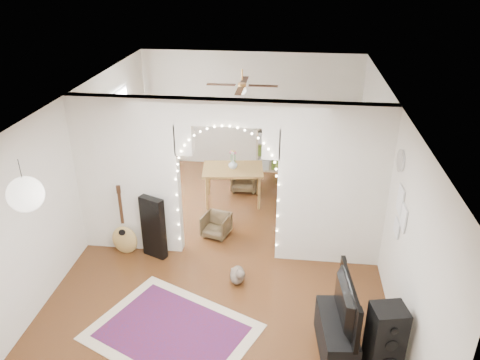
# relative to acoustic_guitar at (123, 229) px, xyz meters

# --- Properties ---
(floor) EXTENTS (7.50, 7.50, 0.00)m
(floor) POSITION_rel_acoustic_guitar_xyz_m (1.74, 0.25, -0.48)
(floor) COLOR black
(floor) RESTS_ON ground
(ceiling) EXTENTS (5.00, 7.50, 0.02)m
(ceiling) POSITION_rel_acoustic_guitar_xyz_m (1.74, 0.25, 2.22)
(ceiling) COLOR white
(ceiling) RESTS_ON wall_back
(wall_back) EXTENTS (5.00, 0.02, 2.70)m
(wall_back) POSITION_rel_acoustic_guitar_xyz_m (1.74, 4.00, 0.87)
(wall_back) COLOR silver
(wall_back) RESTS_ON floor
(wall_left) EXTENTS (0.02, 7.50, 2.70)m
(wall_left) POSITION_rel_acoustic_guitar_xyz_m (-0.76, 0.25, 0.87)
(wall_left) COLOR silver
(wall_left) RESTS_ON floor
(wall_right) EXTENTS (0.02, 7.50, 2.70)m
(wall_right) POSITION_rel_acoustic_guitar_xyz_m (4.24, 0.25, 0.87)
(wall_right) COLOR silver
(wall_right) RESTS_ON floor
(divider_wall) EXTENTS (5.00, 0.20, 2.70)m
(divider_wall) POSITION_rel_acoustic_guitar_xyz_m (1.74, 0.25, 0.95)
(divider_wall) COLOR silver
(divider_wall) RESTS_ON floor
(fairy_lights) EXTENTS (1.64, 0.04, 1.60)m
(fairy_lights) POSITION_rel_acoustic_guitar_xyz_m (1.74, 0.12, 1.07)
(fairy_lights) COLOR #FFEABF
(fairy_lights) RESTS_ON divider_wall
(window) EXTENTS (0.04, 1.20, 1.40)m
(window) POSITION_rel_acoustic_guitar_xyz_m (-0.73, 2.05, 1.02)
(window) COLOR white
(window) RESTS_ON wall_left
(wall_clock) EXTENTS (0.03, 0.31, 0.31)m
(wall_clock) POSITION_rel_acoustic_guitar_xyz_m (4.22, -0.35, 1.62)
(wall_clock) COLOR white
(wall_clock) RESTS_ON wall_right
(picture_frames) EXTENTS (0.02, 0.50, 0.70)m
(picture_frames) POSITION_rel_acoustic_guitar_xyz_m (4.22, -0.75, 1.02)
(picture_frames) COLOR white
(picture_frames) RESTS_ON wall_right
(paper_lantern) EXTENTS (0.40, 0.40, 0.40)m
(paper_lantern) POSITION_rel_acoustic_guitar_xyz_m (-0.16, -2.15, 1.77)
(paper_lantern) COLOR white
(paper_lantern) RESTS_ON ceiling
(ceiling_fan) EXTENTS (1.10, 1.10, 0.30)m
(ceiling_fan) POSITION_rel_acoustic_guitar_xyz_m (1.74, 2.25, 1.92)
(ceiling_fan) COLOR #B8803D
(ceiling_fan) RESTS_ON ceiling
(area_rug) EXTENTS (2.56, 2.31, 0.02)m
(area_rug) POSITION_rel_acoustic_guitar_xyz_m (1.24, -1.74, -0.47)
(area_rug) COLOR maroon
(area_rug) RESTS_ON floor
(guitar_case) EXTENTS (0.44, 0.29, 1.10)m
(guitar_case) POSITION_rel_acoustic_guitar_xyz_m (0.52, 0.00, 0.07)
(guitar_case) COLOR black
(guitar_case) RESTS_ON floor
(acoustic_guitar) EXTENTS (0.46, 0.24, 1.10)m
(acoustic_guitar) POSITION_rel_acoustic_guitar_xyz_m (0.00, 0.00, 0.00)
(acoustic_guitar) COLOR #AD8745
(acoustic_guitar) RESTS_ON floor
(tabby_cat) EXTENTS (0.36, 0.52, 0.35)m
(tabby_cat) POSITION_rel_acoustic_guitar_xyz_m (2.00, -0.57, -0.33)
(tabby_cat) COLOR brown
(tabby_cat) RESTS_ON floor
(floor_speaker) EXTENTS (0.46, 0.42, 1.01)m
(floor_speaker) POSITION_rel_acoustic_guitar_xyz_m (3.94, -2.10, 0.02)
(floor_speaker) COLOR black
(floor_speaker) RESTS_ON floor
(media_console) EXTENTS (0.50, 1.04, 0.50)m
(media_console) POSITION_rel_acoustic_guitar_xyz_m (3.41, -1.81, -0.23)
(media_console) COLOR black
(media_console) RESTS_ON floor
(tv) EXTENTS (0.25, 1.08, 0.62)m
(tv) POSITION_rel_acoustic_guitar_xyz_m (3.41, -1.81, 0.33)
(tv) COLOR black
(tv) RESTS_ON media_console
(bookcase) EXTENTS (1.36, 0.36, 1.40)m
(bookcase) POSITION_rel_acoustic_guitar_xyz_m (2.59, 3.75, 0.22)
(bookcase) COLOR #C1B18C
(bookcase) RESTS_ON floor
(dining_table) EXTENTS (1.29, 0.94, 0.76)m
(dining_table) POSITION_rel_acoustic_guitar_xyz_m (1.58, 2.05, 0.20)
(dining_table) COLOR olive
(dining_table) RESTS_ON floor
(flower_vase) EXTENTS (0.20, 0.20, 0.19)m
(flower_vase) POSITION_rel_acoustic_guitar_xyz_m (1.58, 2.05, 0.37)
(flower_vase) COLOR white
(flower_vase) RESTS_ON dining_table
(dining_chair_left) EXTENTS (0.56, 0.56, 0.42)m
(dining_chair_left) POSITION_rel_acoustic_guitar_xyz_m (1.45, 0.74, -0.27)
(dining_chair_left) COLOR #493A24
(dining_chair_left) RESTS_ON floor
(dining_chair_right) EXTENTS (0.56, 0.57, 0.52)m
(dining_chair_right) POSITION_rel_acoustic_guitar_xyz_m (1.75, 2.63, -0.22)
(dining_chair_right) COLOR #493A24
(dining_chair_right) RESTS_ON floor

